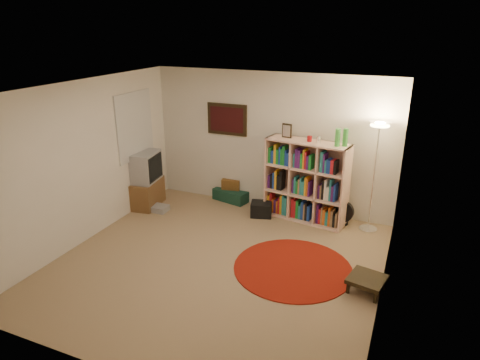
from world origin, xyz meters
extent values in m
cube|color=#977B59|center=(0.00, 0.00, -0.01)|extent=(4.50, 4.50, 0.02)
cube|color=white|center=(0.00, 0.00, 2.51)|extent=(4.50, 4.50, 0.02)
cube|color=silver|center=(0.00, 2.26, 1.25)|extent=(4.50, 0.02, 2.50)
cube|color=silver|center=(0.00, -2.26, 1.25)|extent=(4.50, 0.02, 2.50)
cube|color=silver|center=(-2.26, 0.00, 1.25)|extent=(0.02, 4.50, 2.50)
cube|color=silver|center=(2.26, 0.00, 1.25)|extent=(0.02, 4.50, 2.50)
cube|color=black|center=(-0.85, 2.23, 1.60)|extent=(0.78, 0.04, 0.58)
cube|color=#460E10|center=(-0.85, 2.21, 1.60)|extent=(0.66, 0.01, 0.46)
cube|color=white|center=(-2.23, 1.30, 1.55)|extent=(0.03, 1.00, 1.20)
cube|color=beige|center=(1.85, 2.24, 1.20)|extent=(0.08, 0.01, 0.12)
cube|color=#FFC5AA|center=(0.77, 1.93, 0.02)|extent=(1.47, 0.62, 0.03)
cube|color=#FFC5AA|center=(0.77, 1.93, 1.41)|extent=(1.47, 0.62, 0.03)
cube|color=#FFC5AA|center=(0.08, 2.04, 0.71)|extent=(0.09, 0.41, 1.43)
cube|color=#FFC5AA|center=(1.46, 1.83, 0.71)|extent=(0.09, 0.41, 1.43)
cube|color=#FFC5AA|center=(0.80, 2.12, 0.71)|extent=(1.41, 0.24, 1.43)
cube|color=#FFC5AA|center=(0.53, 1.97, 0.71)|extent=(0.09, 0.39, 1.37)
cube|color=#FFC5AA|center=(1.00, 1.90, 0.71)|extent=(0.09, 0.39, 1.37)
cube|color=#FFC5AA|center=(0.77, 1.93, 0.48)|extent=(1.41, 0.59, 0.03)
cube|color=#FFC5AA|center=(0.77, 1.93, 0.95)|extent=(1.41, 0.59, 0.03)
cube|color=yellow|center=(0.11, 1.99, 0.19)|extent=(0.07, 0.17, 0.31)
cube|color=red|center=(0.15, 1.99, 0.22)|extent=(0.06, 0.17, 0.36)
cube|color=orange|center=(0.20, 1.98, 0.16)|extent=(0.07, 0.17, 0.25)
cube|color=#4F1C71|center=(0.24, 1.97, 0.16)|extent=(0.06, 0.17, 0.25)
cube|color=orange|center=(0.28, 1.97, 0.15)|extent=(0.06, 0.17, 0.23)
cube|color=red|center=(0.32, 1.96, 0.19)|extent=(0.06, 0.17, 0.30)
cube|color=yellow|center=(0.36, 1.96, 0.21)|extent=(0.06, 0.17, 0.36)
cube|color=teal|center=(0.40, 1.95, 0.22)|extent=(0.07, 0.17, 0.37)
cube|color=teal|center=(0.45, 1.94, 0.20)|extent=(0.07, 0.17, 0.33)
cube|color=#4F1C71|center=(0.11, 1.99, 0.61)|extent=(0.07, 0.17, 0.23)
cube|color=black|center=(0.15, 1.99, 0.62)|extent=(0.06, 0.17, 0.25)
cube|color=#1C41A9|center=(0.20, 1.98, 0.64)|extent=(0.06, 0.17, 0.30)
cube|color=yellow|center=(0.24, 1.97, 0.67)|extent=(0.06, 0.17, 0.34)
cube|color=black|center=(0.28, 1.97, 0.63)|extent=(0.07, 0.17, 0.26)
cube|color=black|center=(0.33, 1.96, 0.67)|extent=(0.07, 0.17, 0.35)
cube|color=#1C8D31|center=(0.11, 1.99, 1.10)|extent=(0.07, 0.17, 0.28)
cube|color=#1C41A9|center=(0.16, 1.99, 1.07)|extent=(0.08, 0.17, 0.23)
cube|color=yellow|center=(0.21, 1.98, 1.13)|extent=(0.07, 0.17, 0.35)
cube|color=#1C8D31|center=(0.26, 1.97, 1.09)|extent=(0.07, 0.17, 0.27)
cube|color=#1C41A9|center=(0.30, 1.96, 1.12)|extent=(0.05, 0.17, 0.32)
cube|color=#1C8D31|center=(0.33, 1.96, 1.10)|extent=(0.05, 0.17, 0.29)
cube|color=#1C8D31|center=(0.37, 1.95, 1.13)|extent=(0.07, 0.17, 0.35)
cube|color=#1C41A9|center=(0.41, 1.95, 1.10)|extent=(0.05, 0.17, 0.28)
cube|color=#1C41A9|center=(0.45, 1.94, 1.08)|extent=(0.07, 0.17, 0.24)
cube|color=red|center=(0.58, 1.92, 0.21)|extent=(0.07, 0.17, 0.35)
cube|color=red|center=(0.62, 1.91, 0.20)|extent=(0.07, 0.17, 0.32)
cube|color=#1C8D31|center=(0.67, 1.91, 0.20)|extent=(0.07, 0.17, 0.33)
cube|color=teal|center=(0.71, 1.90, 0.16)|extent=(0.07, 0.17, 0.25)
cube|color=#1C41A9|center=(0.76, 1.89, 0.20)|extent=(0.07, 0.17, 0.33)
cube|color=#9B7B54|center=(0.80, 1.89, 0.18)|extent=(0.05, 0.17, 0.29)
cube|color=black|center=(0.84, 1.88, 0.20)|extent=(0.06, 0.17, 0.33)
cube|color=#1C41A9|center=(0.88, 1.87, 0.17)|extent=(0.07, 0.17, 0.28)
cube|color=#4F1C71|center=(0.57, 1.92, 0.62)|extent=(0.05, 0.17, 0.24)
cube|color=teal|center=(0.60, 1.92, 0.65)|extent=(0.06, 0.17, 0.30)
cube|color=#1C8D31|center=(0.64, 1.91, 0.61)|extent=(0.06, 0.17, 0.23)
cube|color=#9B7B54|center=(0.68, 1.91, 0.63)|extent=(0.05, 0.17, 0.27)
cube|color=teal|center=(0.71, 1.90, 0.65)|extent=(0.05, 0.17, 0.30)
cube|color=teal|center=(0.75, 1.89, 0.62)|extent=(0.07, 0.17, 0.24)
cube|color=yellow|center=(0.80, 1.89, 0.66)|extent=(0.05, 0.17, 0.32)
cube|color=orange|center=(0.83, 1.88, 0.65)|extent=(0.06, 0.17, 0.32)
cube|color=#4F1C71|center=(0.86, 1.88, 0.63)|extent=(0.05, 0.17, 0.26)
cube|color=teal|center=(0.57, 1.92, 1.08)|extent=(0.05, 0.17, 0.25)
cube|color=#4F1C71|center=(0.61, 1.92, 1.13)|extent=(0.07, 0.17, 0.34)
cube|color=#4F1C71|center=(0.66, 1.91, 1.12)|extent=(0.07, 0.17, 0.32)
cube|color=#1C8D31|center=(0.70, 1.90, 1.09)|extent=(0.06, 0.17, 0.27)
cube|color=yellow|center=(0.74, 1.90, 1.13)|extent=(0.05, 0.17, 0.34)
cube|color=red|center=(0.77, 1.89, 1.11)|extent=(0.06, 0.17, 0.31)
cube|color=#4F1C71|center=(0.81, 1.89, 1.08)|extent=(0.06, 0.17, 0.25)
cube|color=#1C8D31|center=(0.86, 1.88, 1.09)|extent=(0.07, 0.17, 0.27)
cube|color=#4F1C71|center=(1.04, 1.85, 0.21)|extent=(0.06, 0.17, 0.35)
cube|color=red|center=(1.08, 1.84, 0.17)|extent=(0.06, 0.17, 0.27)
cube|color=#9B7B54|center=(1.12, 1.84, 0.19)|extent=(0.05, 0.17, 0.31)
cube|color=orange|center=(1.16, 1.83, 0.17)|extent=(0.07, 0.17, 0.28)
cube|color=teal|center=(1.21, 1.82, 0.16)|extent=(0.07, 0.17, 0.24)
cube|color=orange|center=(1.25, 1.82, 0.20)|extent=(0.06, 0.17, 0.34)
cube|color=#9B7B54|center=(1.29, 1.81, 0.18)|extent=(0.06, 0.17, 0.29)
cube|color=black|center=(1.34, 1.80, 0.15)|extent=(0.06, 0.17, 0.23)
cube|color=#9B7B54|center=(1.37, 1.80, 0.17)|extent=(0.06, 0.17, 0.26)
cube|color=#4F1C71|center=(1.04, 1.85, 0.61)|extent=(0.05, 0.17, 0.23)
cube|color=#9B7B54|center=(1.07, 1.84, 0.61)|extent=(0.05, 0.17, 0.24)
cube|color=black|center=(1.11, 1.84, 0.66)|extent=(0.06, 0.17, 0.33)
cube|color=white|center=(1.15, 1.83, 0.67)|extent=(0.06, 0.17, 0.35)
cube|color=white|center=(1.19, 1.83, 0.61)|extent=(0.07, 0.17, 0.23)
cube|color=teal|center=(1.23, 1.82, 0.68)|extent=(0.06, 0.17, 0.37)
cube|color=#4F1C71|center=(1.27, 1.81, 0.63)|extent=(0.06, 0.17, 0.26)
cube|color=#1C41A9|center=(1.31, 1.81, 0.65)|extent=(0.06, 0.17, 0.30)
cube|color=teal|center=(1.05, 1.85, 1.13)|extent=(0.07, 0.17, 0.35)
cube|color=#4F1C71|center=(1.09, 1.84, 1.12)|extent=(0.05, 0.17, 0.33)
cube|color=teal|center=(1.13, 1.84, 1.07)|extent=(0.05, 0.17, 0.23)
cube|color=#1C41A9|center=(1.16, 1.83, 1.08)|extent=(0.05, 0.17, 0.25)
cube|color=#1C41A9|center=(1.19, 1.83, 1.08)|extent=(0.05, 0.17, 0.24)
cube|color=red|center=(1.23, 1.82, 1.08)|extent=(0.07, 0.17, 0.24)
cube|color=black|center=(1.28, 1.81, 1.08)|extent=(0.06, 0.17, 0.24)
cube|color=black|center=(0.37, 2.02, 1.55)|extent=(0.17, 0.05, 0.24)
cube|color=#A99A8D|center=(0.36, 2.00, 1.55)|extent=(0.13, 0.03, 0.19)
cylinder|color=#B81015|center=(0.79, 1.93, 1.47)|extent=(0.09, 0.09, 0.09)
cylinder|color=white|center=(0.95, 1.91, 1.48)|extent=(0.08, 0.08, 0.11)
cylinder|color=#4ECC4E|center=(1.26, 1.82, 1.57)|extent=(0.09, 0.09, 0.29)
cylinder|color=#4ECC4E|center=(1.38, 1.87, 1.57)|extent=(0.09, 0.09, 0.29)
cylinder|color=white|center=(1.87, 1.95, 0.01)|extent=(0.37, 0.37, 0.03)
cylinder|color=white|center=(1.87, 1.95, 0.89)|extent=(0.03, 0.03, 1.73)
cone|color=white|center=(1.87, 1.95, 1.79)|extent=(0.45, 0.45, 0.14)
cylinder|color=#FFD88C|center=(1.87, 1.95, 1.79)|extent=(0.36, 0.36, 0.02)
cylinder|color=black|center=(1.42, 2.01, 0.02)|extent=(0.22, 0.22, 0.03)
cylinder|color=black|center=(1.42, 2.01, 0.11)|extent=(0.04, 0.04, 0.16)
cylinder|color=black|center=(1.42, 1.99, 0.25)|extent=(0.39, 0.12, 0.38)
cube|color=brown|center=(-2.17, 1.35, 0.25)|extent=(0.60, 0.79, 0.50)
cube|color=#9E9EA2|center=(-2.17, 1.35, 0.78)|extent=(0.58, 0.67, 0.55)
cube|color=black|center=(-1.92, 1.39, 0.78)|extent=(0.09, 0.52, 0.46)
cube|color=black|center=(-1.91, 1.39, 0.78)|extent=(0.08, 0.46, 0.40)
cube|color=#9E9EA2|center=(-1.79, 1.23, 0.05)|extent=(0.32, 0.26, 0.10)
cube|color=#13362A|center=(-0.76, 2.26, 0.11)|extent=(0.76, 0.58, 0.22)
cube|color=brown|center=(-0.80, 2.29, 0.32)|extent=(0.40, 0.32, 0.20)
cube|color=black|center=(0.02, 1.77, 0.13)|extent=(0.44, 0.40, 0.26)
cylinder|color=maroon|center=(1.05, 0.29, 0.01)|extent=(1.68, 1.68, 0.01)
cube|color=black|center=(2.08, 0.14, 0.18)|extent=(0.53, 0.53, 0.05)
cube|color=black|center=(1.86, 0.00, 0.08)|extent=(0.04, 0.04, 0.16)
cube|color=black|center=(2.21, -0.07, 0.08)|extent=(0.04, 0.04, 0.16)
cube|color=black|center=(1.94, 0.35, 0.08)|extent=(0.04, 0.04, 0.16)
cube|color=black|center=(2.29, 0.28, 0.08)|extent=(0.04, 0.04, 0.16)
camera|label=1|loc=(2.41, -4.84, 3.29)|focal=32.00mm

